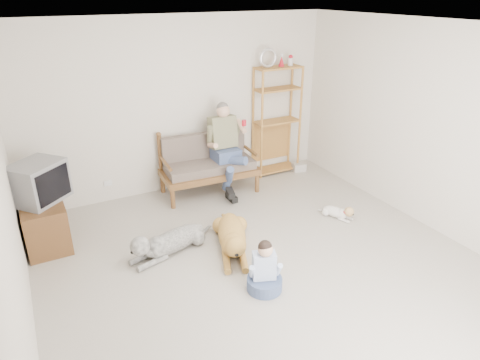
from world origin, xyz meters
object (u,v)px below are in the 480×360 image
tv_stand (44,223)px  etagere (277,120)px  loveseat (208,163)px  golden_retriever (232,237)px

tv_stand → etagere: bearing=9.2°
loveseat → etagere: etagere is taller
etagere → tv_stand: (-3.88, -0.66, -0.65)m
golden_retriever → etagere: bearing=67.8°
loveseat → tv_stand: size_ratio=1.71×
golden_retriever → loveseat: bearing=97.6°
loveseat → etagere: (1.39, 0.18, 0.47)m
loveseat → golden_retriever: (-0.43, -1.72, -0.31)m
tv_stand → golden_retriever: bearing=-31.6°
loveseat → golden_retriever: size_ratio=1.14×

